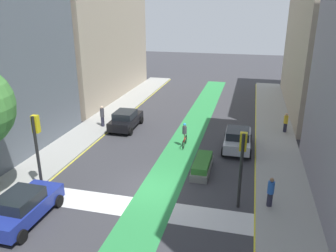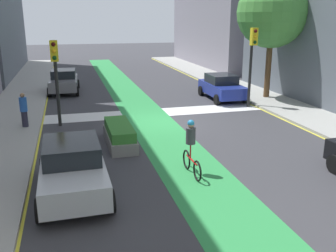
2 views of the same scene
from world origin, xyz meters
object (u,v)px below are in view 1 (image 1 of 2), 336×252
(traffic_signal_near_right, at_px, (242,156))
(cyclist_in_lane, at_px, (185,134))
(car_silver_right_far, at_px, (237,139))
(median_planter, at_px, (202,166))
(car_blue_left_near, at_px, (23,207))
(pedestrian_sidewalk_right_b, at_px, (271,192))
(traffic_signal_near_left, at_px, (37,140))
(car_black_left_far, at_px, (126,120))
(pedestrian_sidewalk_left_a, at_px, (102,116))
(pedestrian_sidewalk_right_a, at_px, (286,122))

(traffic_signal_near_right, bearing_deg, cyclist_in_lane, 121.31)
(car_silver_right_far, bearing_deg, cyclist_in_lane, -173.45)
(car_silver_right_far, xyz_separation_m, median_planter, (-1.94, -4.12, -0.40))
(car_blue_left_near, distance_m, pedestrian_sidewalk_right_b, 12.22)
(traffic_signal_near_left, xyz_separation_m, median_planter, (8.23, 4.66, -2.75))
(car_blue_left_near, bearing_deg, car_black_left_far, 89.72)
(car_black_left_far, bearing_deg, traffic_signal_near_right, -44.30)
(traffic_signal_near_right, bearing_deg, traffic_signal_near_left, -173.11)
(cyclist_in_lane, bearing_deg, car_silver_right_far, 6.55)
(car_silver_right_far, bearing_deg, traffic_signal_near_left, -139.18)
(car_black_left_far, distance_m, pedestrian_sidewalk_right_b, 14.91)
(cyclist_in_lane, height_order, pedestrian_sidewalk_left_a, pedestrian_sidewalk_left_a)
(cyclist_in_lane, bearing_deg, traffic_signal_near_left, -127.25)
(car_blue_left_near, distance_m, cyclist_in_lane, 12.31)
(traffic_signal_near_left, relative_size, cyclist_in_lane, 2.43)
(traffic_signal_near_left, bearing_deg, cyclist_in_lane, 52.75)
(traffic_signal_near_right, relative_size, car_blue_left_near, 0.96)
(traffic_signal_near_right, height_order, pedestrian_sidewalk_right_a, traffic_signal_near_right)
(pedestrian_sidewalk_left_a, distance_m, pedestrian_sidewalk_right_b, 16.29)
(median_planter, bearing_deg, pedestrian_sidewalk_right_a, 56.22)
(pedestrian_sidewalk_left_a, bearing_deg, car_silver_right_far, -9.16)
(pedestrian_sidewalk_right_b, bearing_deg, pedestrian_sidewalk_left_a, 145.68)
(car_silver_right_far, bearing_deg, traffic_signal_near_right, -86.41)
(traffic_signal_near_left, bearing_deg, pedestrian_sidewalk_right_a, 43.28)
(traffic_signal_near_left, distance_m, pedestrian_sidewalk_right_a, 19.09)
(car_blue_left_near, xyz_separation_m, car_silver_right_far, (9.52, 11.36, 0.00))
(pedestrian_sidewalk_left_a, bearing_deg, traffic_signal_near_right, -38.14)
(car_black_left_far, distance_m, car_silver_right_far, 9.70)
(traffic_signal_near_left, relative_size, car_black_left_far, 1.07)
(pedestrian_sidewalk_left_a, relative_size, pedestrian_sidewalk_right_b, 1.13)
(traffic_signal_near_left, height_order, median_planter, traffic_signal_near_left)
(car_blue_left_near, relative_size, car_silver_right_far, 1.00)
(car_silver_right_far, distance_m, cyclist_in_lane, 3.85)
(car_blue_left_near, xyz_separation_m, median_planter, (7.57, 7.23, -0.40))
(traffic_signal_near_left, bearing_deg, median_planter, 29.55)
(car_black_left_far, height_order, pedestrian_sidewalk_left_a, pedestrian_sidewalk_left_a)
(car_silver_right_far, bearing_deg, pedestrian_sidewalk_right_b, -74.59)
(car_blue_left_near, xyz_separation_m, pedestrian_sidewalk_right_b, (11.54, 4.02, 0.16))
(traffic_signal_near_left, height_order, pedestrian_sidewalk_right_b, traffic_signal_near_left)
(cyclist_in_lane, relative_size, pedestrian_sidewalk_left_a, 1.02)
(traffic_signal_near_right, relative_size, car_black_left_far, 0.96)
(traffic_signal_near_right, distance_m, cyclist_in_lane, 8.48)
(car_silver_right_far, xyz_separation_m, cyclist_in_lane, (-3.82, -0.44, 0.17))
(car_silver_right_far, bearing_deg, pedestrian_sidewalk_left_a, 170.84)
(pedestrian_sidewalk_left_a, bearing_deg, cyclist_in_lane, -16.71)
(traffic_signal_near_left, xyz_separation_m, car_black_left_far, (0.72, 10.97, -2.35))
(median_planter, bearing_deg, car_silver_right_far, 64.74)
(cyclist_in_lane, relative_size, pedestrian_sidewalk_right_b, 1.16)
(traffic_signal_near_right, bearing_deg, pedestrian_sidewalk_left_a, 141.86)
(car_black_left_far, relative_size, pedestrian_sidewalk_left_a, 2.34)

